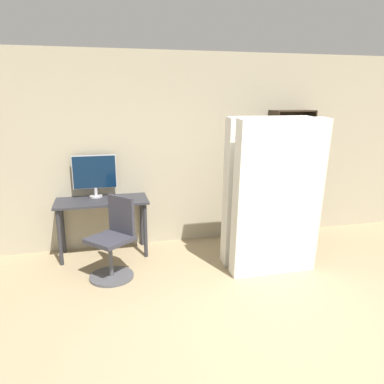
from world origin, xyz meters
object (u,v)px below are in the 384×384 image
(monitor, at_px, (95,173))
(office_chair, at_px, (114,245))
(mattress_near, at_px, (278,199))
(bookshelf, at_px, (283,178))
(mattress_far, at_px, (266,192))

(monitor, bearing_deg, office_chair, -78.28)
(monitor, relative_size, mattress_near, 0.31)
(bookshelf, bearing_deg, office_chair, -162.08)
(office_chair, distance_m, mattress_far, 1.97)
(office_chair, height_order, mattress_far, mattress_far)
(monitor, bearing_deg, bookshelf, -0.68)
(office_chair, relative_size, mattress_far, 0.51)
(bookshelf, xyz_separation_m, mattress_far, (-0.69, -0.87, 0.03))
(office_chair, height_order, bookshelf, bookshelf)
(mattress_near, height_order, mattress_far, same)
(monitor, height_order, mattress_far, mattress_far)
(office_chair, relative_size, bookshelf, 0.50)
(office_chair, bearing_deg, monitor, 101.72)
(mattress_near, bearing_deg, bookshelf, 60.61)
(monitor, bearing_deg, mattress_near, -31.09)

